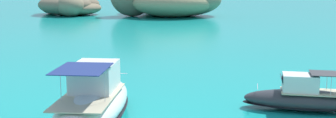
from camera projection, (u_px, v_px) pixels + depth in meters
islet_small at (69, 5)px, 96.38m from camera, size 17.91×17.08×4.47m
motorboat_charcoal at (305, 98)px, 26.71m from camera, size 7.89×4.31×2.37m
motorboat_white at (93, 103)px, 24.46m from camera, size 5.26×11.54×3.48m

